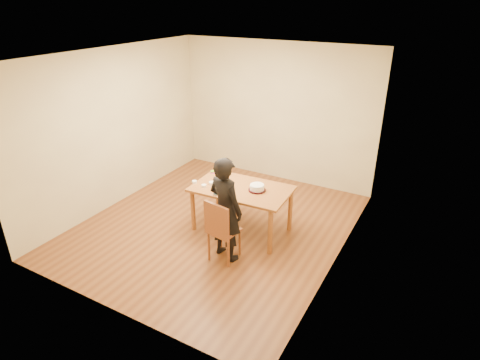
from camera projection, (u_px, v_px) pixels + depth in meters
The scene contains 16 objects.
room_shell at pixel (225, 141), 6.30m from camera, with size 4.00×4.50×2.70m.
dining_table at pixel (242, 189), 6.17m from camera, with size 1.50×0.89×0.04m, color brown.
dining_chair at pixel (224, 230), 5.60m from camera, with size 0.37×0.37×0.04m, color brown.
cake_plate at pixel (257, 190), 6.06m from camera, with size 0.26×0.26×0.02m, color red.
cake at pixel (257, 187), 6.04m from camera, with size 0.22×0.22×0.07m, color white.
frosting_dome at pixel (257, 184), 6.02m from camera, with size 0.22×0.22×0.03m, color white.
frosting_tub at pixel (216, 192), 5.94m from camera, with size 0.08×0.08×0.07m, color white.
frosting_lid at pixel (217, 194), 5.96m from camera, with size 0.09×0.09×0.01m, color #1949A3.
frosting_dollop at pixel (217, 193), 5.95m from camera, with size 0.04×0.04×0.02m, color white.
ramekin_green at pixel (204, 186), 6.18m from camera, with size 0.08×0.08×0.04m, color white.
ramekin_yellow at pixel (212, 183), 6.26m from camera, with size 0.09×0.09×0.04m, color white.
ramekin_multi at pixel (195, 182), 6.31m from camera, with size 0.07×0.07×0.04m, color white.
candy_box_pink at pixel (214, 172), 6.66m from camera, with size 0.13×0.06×0.02m, color #F23870.
candy_box_green at pixel (214, 171), 6.66m from camera, with size 0.12×0.06×0.02m, color #24921A.
spatula at pixel (222, 198), 5.84m from camera, with size 0.15×0.01×0.01m, color black.
person at pixel (225, 209), 5.51m from camera, with size 0.56×0.37×1.53m, color black.
Camera 1 is at (3.11, -4.76, 3.45)m, focal length 30.00 mm.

